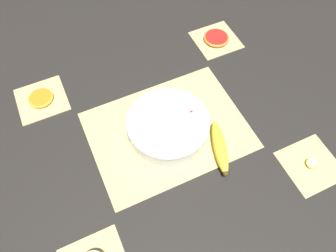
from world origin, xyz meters
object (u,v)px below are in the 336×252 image
object	(u,v)px
whole_banana	(220,148)
banana_coin_single	(312,164)
fruit_salad_bowl	(168,124)
orange_slice_whole	(41,98)
grapefruit_slice	(216,38)

from	to	relation	value
whole_banana	banana_coin_single	size ratio (longest dim) A/B	5.22
fruit_salad_bowl	orange_slice_whole	size ratio (longest dim) A/B	3.11
fruit_salad_bowl	grapefruit_slice	distance (m)	0.44
fruit_salad_bowl	whole_banana	distance (m)	0.17
fruit_salad_bowl	orange_slice_whole	bearing A→B (deg)	-40.53
whole_banana	fruit_salad_bowl	bearing A→B (deg)	-50.89
fruit_salad_bowl	banana_coin_single	world-z (taller)	fruit_salad_bowl
orange_slice_whole	grapefruit_slice	world-z (taller)	grapefruit_slice
orange_slice_whole	grapefruit_slice	distance (m)	0.67
grapefruit_slice	banana_coin_single	bearing A→B (deg)	90.00
grapefruit_slice	fruit_salad_bowl	bearing A→B (deg)	40.71
whole_banana	grapefruit_slice	size ratio (longest dim) A/B	1.88
fruit_salad_bowl	banana_coin_single	distance (m)	0.44
fruit_salad_bowl	banana_coin_single	xyz separation A→B (m)	(-0.34, 0.29, -0.03)
whole_banana	banana_coin_single	world-z (taller)	whole_banana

